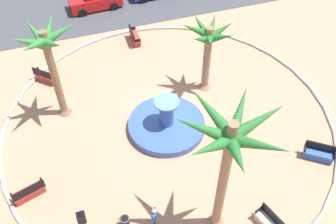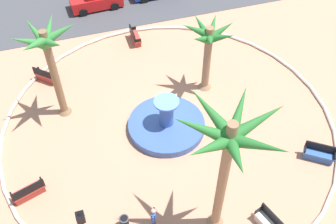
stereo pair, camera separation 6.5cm
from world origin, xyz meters
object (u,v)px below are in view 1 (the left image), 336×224
Objects in this scene: palm_tree_by_curb at (229,147)px; person_cyclist_helmet at (154,218)px; palm_tree_near_fountain at (208,42)px; trash_bin at (125,222)px; bench_west at (46,77)px; bench_north at (319,154)px; bench_southeast at (135,38)px; fountain at (167,124)px; bench_southwest at (29,193)px; bench_east at (270,224)px; palm_tree_mid_plaza at (48,53)px.

person_cyclist_helmet is (-2.76, 0.56, -4.71)m from palm_tree_by_curb.
trash_bin is at bearing -132.15° from palm_tree_near_fountain.
bench_north is (13.02, -10.64, 0.00)m from bench_west.
bench_southeast is (-6.63, 12.96, 0.00)m from bench_north.
fountain is 8.01m from bench_southwest.
palm_tree_near_fountain is at bearing -63.42° from bench_southeast.
palm_tree_by_curb is 4.32× the size of person_cyclist_helmet.
bench_north is at bearing 3.44° from trash_bin.
bench_north is at bearing -39.24° from bench_west.
bench_east is at bearing -57.11° from bench_west.
person_cyclist_helmet is (5.33, -3.47, 0.59)m from bench_southwest.
bench_southeast is 0.96× the size of person_cyclist_helmet.
fountain reaches higher than person_cyclist_helmet.
bench_north is at bearing -31.42° from palm_tree_mid_plaza.
bench_east is 5.31m from person_cyclist_helmet.
palm_tree_near_fountain reaches higher than bench_east.
bench_southwest is (-8.09, 4.03, -5.30)m from palm_tree_by_curb.
bench_southwest is (-10.34, 5.10, 0.00)m from bench_east.
bench_north is at bearing -62.48° from palm_tree_near_fountain.
bench_west is 11.53m from trash_bin.
bench_southwest is 5.03m from trash_bin.
bench_southwest is (-2.34, -5.22, -4.08)m from palm_tree_mid_plaza.
bench_southeast is (0.34, 8.46, 0.04)m from fountain.
fountain reaches higher than bench_north.
bench_east is (8.01, -10.33, -4.08)m from palm_tree_mid_plaza.
palm_tree_near_fountain reaches higher than bench_north.
trash_bin is (-3.65, -5.15, 0.08)m from fountain.
palm_tree_mid_plaza reaches higher than trash_bin.
palm_tree_mid_plaza is at bearing 150.52° from fountain.
palm_tree_mid_plaza is at bearing 101.90° from trash_bin.
bench_north is 2.17× the size of trash_bin.
palm_tree_near_fountain is at bearing 71.53° from palm_tree_by_curb.
palm_tree_by_curb is 1.20× the size of palm_tree_mid_plaza.
bench_southwest is 6.38m from person_cyclist_helmet.
bench_east is at bearing -147.37° from bench_north.
fountain is at bearing -142.46° from palm_tree_near_fountain.
fountain is 0.92× the size of palm_tree_near_fountain.
person_cyclist_helmet is (-5.69, -8.19, -2.50)m from palm_tree_near_fountain.
bench_east and bench_southwest have the same top height.
bench_north is at bearing 6.97° from person_cyclist_helmet.
bench_east is at bearing -25.50° from palm_tree_by_curb.
palm_tree_mid_plaza reaches higher than bench_southeast.
bench_west is at bearing 101.99° from trash_bin.
bench_southwest is (-8.06, -10.64, 0.00)m from bench_southeast.
bench_east is at bearing -93.91° from palm_tree_near_fountain.
bench_west is at bearing 117.50° from palm_tree_by_curb.
bench_southwest is at bearing -127.13° from bench_southeast.
palm_tree_by_curb reaches higher than bench_east.
palm_tree_near_fountain is 10.32m from bench_east.
palm_tree_near_fountain is 0.65× the size of palm_tree_by_curb.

